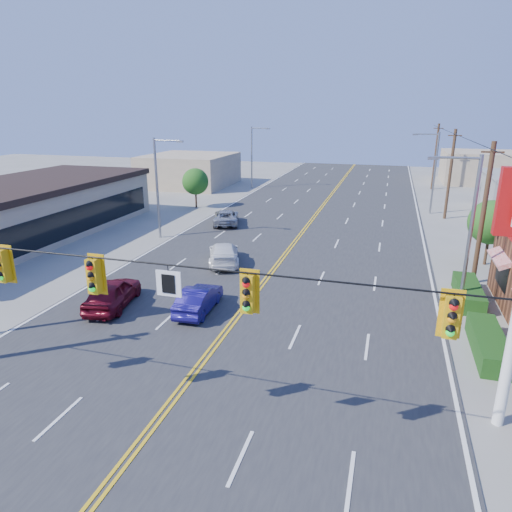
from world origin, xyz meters
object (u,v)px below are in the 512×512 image
(car_magenta, at_px, (113,294))
(car_white, at_px, (224,254))
(signal_span, at_px, (128,297))
(car_blue, at_px, (199,300))
(car_silver, at_px, (226,218))

(car_magenta, xyz_separation_m, car_white, (3.15, 8.42, -0.07))
(signal_span, relative_size, car_blue, 6.03)
(signal_span, bearing_deg, car_white, 101.48)
(signal_span, bearing_deg, car_blue, 102.11)
(signal_span, height_order, car_blue, signal_span)
(car_blue, height_order, car_silver, car_blue)
(signal_span, bearing_deg, car_magenta, 127.43)
(car_magenta, height_order, car_silver, car_magenta)
(car_white, bearing_deg, car_magenta, 49.09)
(car_magenta, distance_m, car_silver, 19.04)
(car_silver, bearing_deg, car_magenta, 74.02)
(signal_span, bearing_deg, car_silver, 104.52)
(car_silver, bearing_deg, signal_span, 86.87)
(signal_span, relative_size, car_magenta, 5.37)
(signal_span, xyz_separation_m, car_magenta, (-6.61, 8.64, -4.11))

